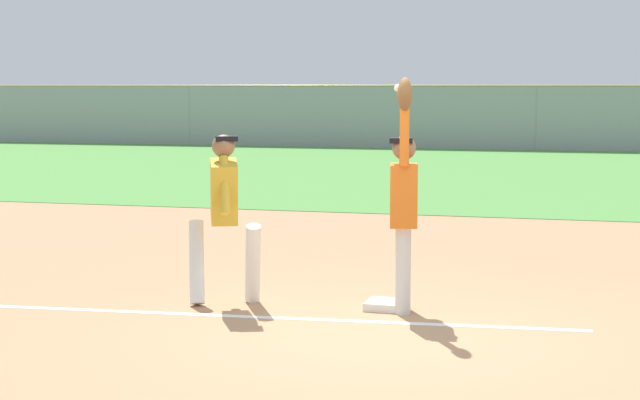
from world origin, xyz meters
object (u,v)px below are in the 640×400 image
at_px(first_base, 386,305).
at_px(parked_car_silver, 496,126).
at_px(parked_car_tan, 372,124).
at_px(runner, 224,207).
at_px(parked_car_black, 629,127).
at_px(baseball, 398,88).
at_px(fielder, 404,198).

bearing_deg(first_base, parked_car_silver, 92.85).
height_order(first_base, parked_car_tan, parked_car_tan).
xyz_separation_m(first_base, runner, (-1.62, -0.20, 0.96)).
bearing_deg(parked_car_black, runner, -104.88).
relative_size(parked_car_silver, parked_car_black, 1.00).
bearing_deg(baseball, parked_car_tan, 102.31).
xyz_separation_m(fielder, baseball, (-0.04, -0.14, 1.06)).
distance_m(fielder, parked_car_black, 30.51).
xyz_separation_m(first_base, fielder, (0.19, -0.10, 1.08)).
bearing_deg(parked_car_tan, parked_car_black, 5.30).
bearing_deg(parked_car_silver, runner, -95.50).
relative_size(first_base, baseball, 5.14).
relative_size(first_base, fielder, 0.17).
bearing_deg(parked_car_tan, runner, -75.64).
bearing_deg(parked_car_silver, fielder, -92.04).
relative_size(parked_car_tan, parked_car_silver, 1.00).
relative_size(fielder, baseball, 30.81).
bearing_deg(fielder, parked_car_black, -106.73).
bearing_deg(runner, parked_car_tan, 76.96).
bearing_deg(baseball, first_base, 121.26).
height_order(first_base, parked_car_silver, parked_car_silver).
bearing_deg(runner, fielder, -18.99).
xyz_separation_m(runner, parked_car_silver, (0.13, 30.00, -0.32)).
bearing_deg(baseball, fielder, 74.42).
height_order(first_base, parked_car_black, parked_car_black).
height_order(fielder, parked_car_black, fielder).
xyz_separation_m(parked_car_silver, parked_car_black, (4.92, 0.43, 0.00)).
height_order(first_base, baseball, baseball).
bearing_deg(parked_car_black, first_base, -101.93).
bearing_deg(fielder, baseball, 63.80).
height_order(runner, baseball, baseball).
distance_m(parked_car_tan, parked_car_silver, 5.03).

